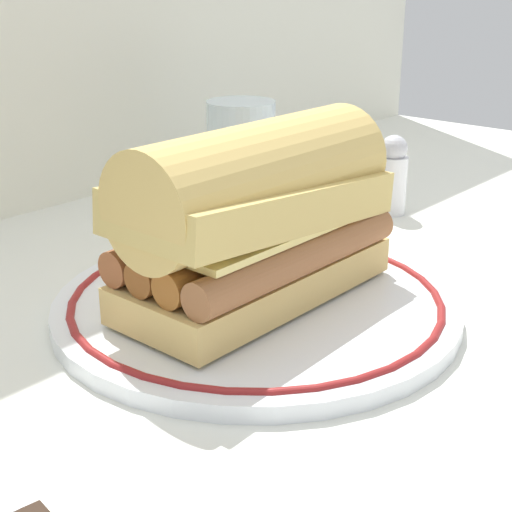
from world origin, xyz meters
The scene contains 6 objects.
ground_plane centered at (0.00, 0.00, 0.00)m, with size 1.50×1.50×0.00m, color silver.
plate centered at (-0.01, 0.03, 0.01)m, with size 0.29×0.29×0.01m.
sausage_sandwich centered at (-0.01, 0.03, 0.08)m, with size 0.21×0.10×0.13m.
drinking_glass centered at (0.18, 0.21, 0.05)m, with size 0.07×0.07×0.11m.
salt_shaker centered at (0.27, 0.08, 0.04)m, with size 0.03×0.03×0.08m.
butter_knife centered at (-0.25, -0.03, 0.00)m, with size 0.04×0.17×0.01m.
Camera 1 is at (-0.39, -0.31, 0.24)m, focal length 53.94 mm.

